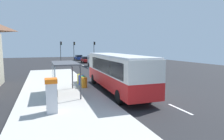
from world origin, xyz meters
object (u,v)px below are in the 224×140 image
(sedan_near, at_px, (86,59))
(bus_shelter, at_px, (61,70))
(ticket_machine, at_px, (51,95))
(traffic_light_near_side, at_px, (94,48))
(recycling_bin_yellow, at_px, (80,79))
(traffic_light_far_side, at_px, (61,48))
(bus, at_px, (116,70))
(sedan_far, at_px, (79,57))
(white_van, at_px, (96,60))
(recycling_bin_green, at_px, (83,81))
(recycling_bin_orange, at_px, (84,82))
(recycling_bin_blue, at_px, (81,80))
(traffic_light_median, at_px, (74,48))

(sedan_near, bearing_deg, bus_shelter, -105.73)
(ticket_machine, height_order, traffic_light_near_side, traffic_light_near_side)
(recycling_bin_yellow, distance_m, traffic_light_far_side, 31.71)
(bus, xyz_separation_m, sedan_near, (4.01, 30.66, -1.05))
(sedan_far, bearing_deg, traffic_light_far_side, -137.90)
(ticket_machine, height_order, recycling_bin_yellow, ticket_machine)
(bus, height_order, bus_shelter, bus)
(recycling_bin_yellow, bearing_deg, white_van, 69.77)
(recycling_bin_green, bearing_deg, recycling_bin_orange, -90.00)
(bus, relative_size, recycling_bin_blue, 11.66)
(sedan_far, xyz_separation_m, traffic_light_far_side, (-5.41, -4.88, 2.69))
(traffic_light_median, bearing_deg, sedan_far, 64.99)
(traffic_light_far_side, height_order, traffic_light_median, traffic_light_far_side)
(bus, xyz_separation_m, traffic_light_median, (2.11, 36.05, 1.63))
(recycling_bin_green, relative_size, bus_shelter, 0.24)
(recycling_bin_yellow, relative_size, traffic_light_median, 0.18)
(recycling_bin_green, relative_size, traffic_light_near_side, 0.18)
(white_van, relative_size, bus_shelter, 1.31)
(bus, bearing_deg, traffic_light_median, 86.65)
(recycling_bin_blue, relative_size, traffic_light_near_side, 0.18)
(bus, distance_m, bus_shelter, 4.72)
(recycling_bin_yellow, height_order, traffic_light_near_side, traffic_light_near_side)
(recycling_bin_green, height_order, recycling_bin_blue, same)
(white_van, bearing_deg, bus, -100.53)
(bus, relative_size, sedan_near, 2.51)
(recycling_bin_orange, distance_m, traffic_light_far_side, 33.80)
(white_van, height_order, sedan_far, white_van)
(bus, xyz_separation_m, white_van, (3.91, 21.05, -0.50))
(sedan_far, height_order, recycling_bin_yellow, sedan_far)
(white_van, distance_m, ticket_machine, 27.10)
(recycling_bin_blue, bearing_deg, white_van, 70.49)
(recycling_bin_orange, bearing_deg, recycling_bin_blue, 90.00)
(recycling_bin_green, relative_size, recycling_bin_blue, 1.00)
(recycling_bin_blue, xyz_separation_m, traffic_light_near_side, (9.70, 31.47, 2.84))
(white_van, relative_size, traffic_light_near_side, 0.99)
(white_van, bearing_deg, recycling_bin_orange, -108.20)
(sedan_far, height_order, recycling_bin_blue, sedan_far)
(bus_shelter, bearing_deg, ticket_machine, -102.37)
(traffic_light_median, bearing_deg, recycling_bin_green, -97.75)
(ticket_machine, relative_size, traffic_light_far_side, 0.37)
(ticket_machine, distance_m, traffic_light_far_side, 39.87)
(recycling_bin_orange, bearing_deg, bus, -32.50)
(ticket_machine, xyz_separation_m, recycling_bin_blue, (3.10, 7.31, -0.52))
(traffic_light_far_side, xyz_separation_m, bus_shelter, (-3.31, -35.54, -1.38))
(recycling_bin_blue, bearing_deg, recycling_bin_yellow, 90.00)
(bus, bearing_deg, recycling_bin_green, 137.44)
(ticket_machine, height_order, traffic_light_median, traffic_light_median)
(recycling_bin_blue, height_order, traffic_light_far_side, traffic_light_far_side)
(recycling_bin_green, height_order, traffic_light_median, traffic_light_median)
(recycling_bin_orange, distance_m, bus_shelter, 3.24)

